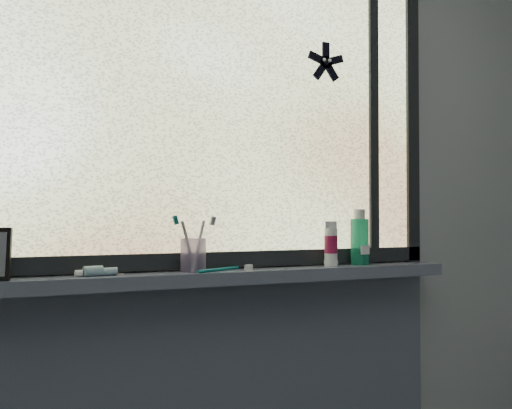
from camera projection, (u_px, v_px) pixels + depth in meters
name	position (u px, v px, depth m)	size (l,w,h in m)	color
wall_back	(213.00, 197.00, 1.83)	(3.00, 0.01, 2.50)	#9EA3A8
windowsill	(222.00, 277.00, 1.75)	(1.62, 0.14, 0.04)	#51586D
window_pane	(216.00, 109.00, 1.81)	(1.50, 0.01, 1.00)	silver
frame_bottom	(216.00, 260.00, 1.80)	(1.60, 0.03, 0.05)	black
frame_right	(411.00, 125.00, 2.13)	(0.05, 0.03, 1.10)	black
frame_mullion	(372.00, 122.00, 2.06)	(0.04, 0.03, 1.00)	black
starfish_sticker	(326.00, 63.00, 1.97)	(0.15, 0.02, 0.15)	black
toothpaste_tube	(99.00, 271.00, 1.59)	(0.16, 0.03, 0.03)	silver
toothbrush_cup	(193.00, 255.00, 1.71)	(0.08, 0.08, 0.10)	#A591C0
toothbrush_lying	(219.00, 269.00, 1.74)	(0.23, 0.02, 0.02)	#0B6767
mouthwash_bottle	(360.00, 237.00, 1.97)	(0.06, 0.06, 0.16)	#1FA272
cream_tube	(331.00, 242.00, 1.90)	(0.04, 0.04, 0.11)	silver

